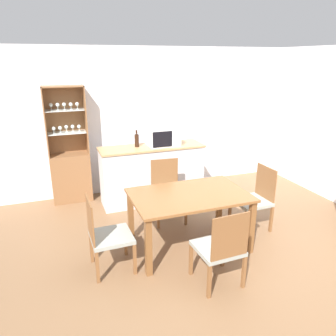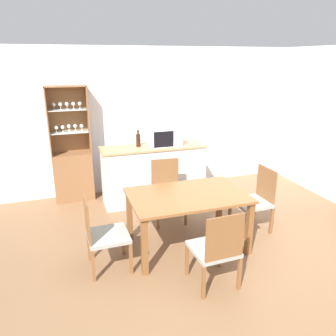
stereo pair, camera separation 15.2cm
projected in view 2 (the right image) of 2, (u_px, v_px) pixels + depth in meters
name	position (u px, v px, depth m)	size (l,w,h in m)	color
ground_plane	(224.00, 258.00, 4.06)	(18.00, 18.00, 0.00)	brown
wall_back	(161.00, 120.00, 6.02)	(6.80, 0.06, 2.55)	silver
kitchen_counter	(154.00, 174.00, 5.55)	(1.73, 0.53, 0.97)	silver
display_cabinet	(73.00, 167.00, 5.59)	(0.65, 0.32, 1.94)	brown
dining_table	(187.00, 202.00, 4.11)	(1.45, 0.94, 0.73)	brown
dining_chair_side_right_far	(255.00, 200.00, 4.62)	(0.47, 0.47, 0.91)	#999E93
dining_chair_head_far	(168.00, 192.00, 4.91)	(0.49, 0.49, 0.91)	#999E93
dining_chair_side_left_near	(103.00, 234.00, 3.73)	(0.47, 0.47, 0.91)	#999E93
dining_chair_head_near	(216.00, 249.00, 3.43)	(0.48, 0.48, 0.91)	#999E93
microwave	(165.00, 137.00, 5.41)	(0.51, 0.36, 0.29)	silver
wine_bottle	(138.00, 140.00, 5.34)	(0.07, 0.07, 0.28)	black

